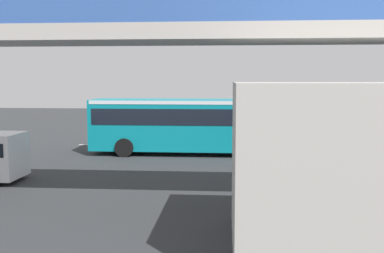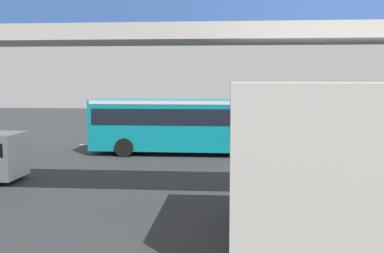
# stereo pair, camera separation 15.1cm
# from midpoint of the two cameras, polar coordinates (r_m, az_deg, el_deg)

# --- Properties ---
(ground) EXTENTS (80.00, 80.00, 0.00)m
(ground) POSITION_cam_midpoint_polar(r_m,az_deg,el_deg) (25.76, -1.50, -3.52)
(ground) COLOR #2D3033
(city_bus) EXTENTS (11.54, 2.85, 3.15)m
(city_bus) POSITION_cam_midpoint_polar(r_m,az_deg,el_deg) (25.46, 0.16, 0.64)
(city_bus) COLOR #0C8493
(city_bus) RESTS_ON ground
(bicycle_blue) EXTENTS (1.77, 0.44, 0.96)m
(bicycle_blue) POSITION_cam_midpoint_polar(r_m,az_deg,el_deg) (23.41, 21.89, -3.99)
(bicycle_blue) COLOR black
(bicycle_blue) RESTS_ON ground
(bicycle_green) EXTENTS (1.77, 0.44, 0.96)m
(bicycle_green) POSITION_cam_midpoint_polar(r_m,az_deg,el_deg) (21.78, 23.55, -4.78)
(bicycle_green) COLOR black
(bicycle_green) RESTS_ON ground
(bicycle_black) EXTENTS (1.77, 0.44, 0.96)m
(bicycle_black) POSITION_cam_midpoint_polar(r_m,az_deg,el_deg) (20.48, 20.55, -5.32)
(bicycle_black) COLOR black
(bicycle_black) RESTS_ON ground
(traffic_sign) EXTENTS (0.08, 0.60, 2.80)m
(traffic_sign) POSITION_cam_midpoint_polar(r_m,az_deg,el_deg) (30.71, -10.51, 1.47)
(traffic_sign) COLOR slate
(traffic_sign) RESTS_ON ground
(lane_dash_leftmost) EXTENTS (2.00, 0.20, 0.01)m
(lane_dash_leftmost) POSITION_cam_midpoint_polar(r_m,az_deg,el_deg) (28.85, 11.14, -2.60)
(lane_dash_leftmost) COLOR silver
(lane_dash_leftmost) RESTS_ON ground
(lane_dash_left) EXTENTS (2.00, 0.20, 0.01)m
(lane_dash_left) POSITION_cam_midpoint_polar(r_m,az_deg,el_deg) (28.69, 3.17, -2.54)
(lane_dash_left) COLOR silver
(lane_dash_left) RESTS_ON ground
(lane_dash_centre) EXTENTS (2.00, 0.20, 0.01)m
(lane_dash_centre) POSITION_cam_midpoint_polar(r_m,az_deg,el_deg) (29.08, -4.74, -2.44)
(lane_dash_centre) COLOR silver
(lane_dash_centre) RESTS_ON ground
(lane_dash_right) EXTENTS (2.00, 0.20, 0.01)m
(lane_dash_right) POSITION_cam_midpoint_polar(r_m,az_deg,el_deg) (30.00, -12.30, -2.30)
(lane_dash_right) COLOR silver
(lane_dash_right) RESTS_ON ground
(pedestrian_overpass) EXTENTS (31.88, 2.60, 7.06)m
(pedestrian_overpass) POSITION_cam_midpoint_polar(r_m,az_deg,el_deg) (14.80, -6.23, 10.08)
(pedestrian_overpass) COLOR #B2ADA5
(pedestrian_overpass) RESTS_ON ground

